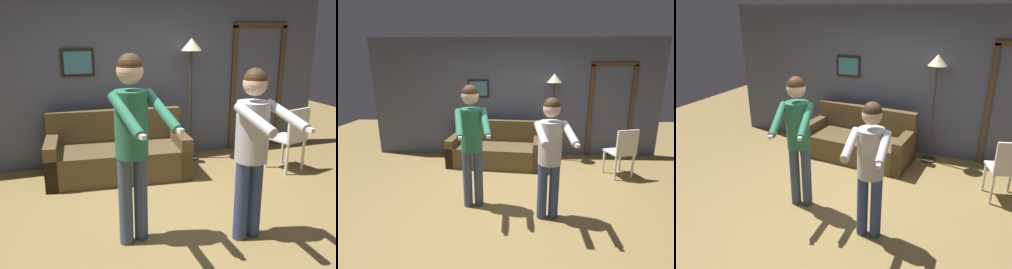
# 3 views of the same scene
# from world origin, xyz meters

# --- Properties ---
(ground_plane) EXTENTS (12.00, 12.00, 0.00)m
(ground_plane) POSITION_xyz_m (0.00, 0.00, 0.00)
(ground_plane) COLOR olive
(back_wall_assembly) EXTENTS (6.40, 0.10, 2.60)m
(back_wall_assembly) POSITION_xyz_m (0.03, 2.27, 1.30)
(back_wall_assembly) COLOR #4A5065
(back_wall_assembly) RESTS_ON ground_plane
(couch) EXTENTS (1.97, 1.03, 0.87)m
(couch) POSITION_xyz_m (-0.41, 1.65, 0.28)
(couch) COLOR brown
(couch) RESTS_ON ground_plane
(torchiere_lamp) EXTENTS (0.31, 0.31, 1.86)m
(torchiere_lamp) POSITION_xyz_m (0.80, 1.98, 1.52)
(torchiere_lamp) COLOR #332D28
(torchiere_lamp) RESTS_ON ground_plane
(person_standing_left) EXTENTS (0.54, 0.73, 1.78)m
(person_standing_left) POSITION_xyz_m (-0.60, -0.10, 1.09)
(person_standing_left) COLOR #3D4E66
(person_standing_left) RESTS_ON ground_plane
(person_standing_right) EXTENTS (0.48, 0.68, 1.65)m
(person_standing_right) POSITION_xyz_m (0.46, -0.38, 0.99)
(person_standing_right) COLOR navy
(person_standing_right) RESTS_ON ground_plane
(dining_chair_distant) EXTENTS (0.52, 0.52, 0.93)m
(dining_chair_distant) POSITION_xyz_m (1.96, 1.03, 0.53)
(dining_chair_distant) COLOR silver
(dining_chair_distant) RESTS_ON ground_plane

